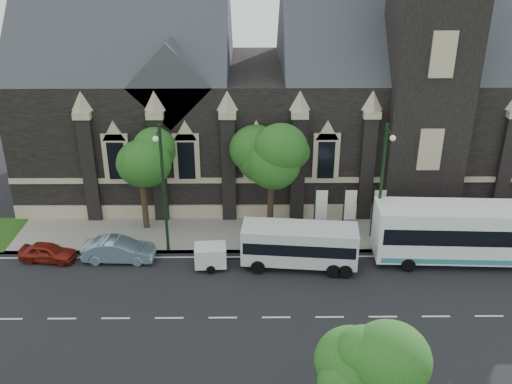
{
  "coord_description": "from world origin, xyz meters",
  "views": [
    {
      "loc": [
        1.62,
        -25.72,
        19.63
      ],
      "look_at": [
        1.92,
        6.0,
        4.99
      ],
      "focal_mm": 39.55,
      "sensor_mm": 36.0,
      "label": 1
    }
  ],
  "objects_px": {
    "box_trailer": "(210,255)",
    "shuttle_bus": "(300,244)",
    "banner_flag_left": "(319,208)",
    "sedan": "(119,250)",
    "street_lamp_mid": "(163,183)",
    "car_far_red": "(48,252)",
    "street_lamp_near": "(382,183)",
    "tree_walk_left": "(144,154)",
    "tour_coach": "(481,233)",
    "banner_flag_right": "(377,208)",
    "tree_walk_right": "(274,153)",
    "tree_park_east": "(373,371)",
    "banner_flag_center": "(348,208)"
  },
  "relations": [
    {
      "from": "street_lamp_mid",
      "to": "shuttle_bus",
      "type": "height_order",
      "value": "street_lamp_mid"
    },
    {
      "from": "banner_flag_left",
      "to": "car_far_red",
      "type": "distance_m",
      "value": 18.3
    },
    {
      "from": "street_lamp_mid",
      "to": "tour_coach",
      "type": "height_order",
      "value": "street_lamp_mid"
    },
    {
      "from": "sedan",
      "to": "car_far_red",
      "type": "xyz_separation_m",
      "value": [
        -4.65,
        0.0,
        -0.14
      ]
    },
    {
      "from": "street_lamp_near",
      "to": "shuttle_bus",
      "type": "height_order",
      "value": "street_lamp_near"
    },
    {
      "from": "banner_flag_right",
      "to": "tour_coach",
      "type": "bearing_deg",
      "value": -27.5
    },
    {
      "from": "tree_walk_right",
      "to": "car_far_red",
      "type": "xyz_separation_m",
      "value": [
        -14.92,
        -4.51,
        -5.19
      ]
    },
    {
      "from": "shuttle_bus",
      "to": "tree_walk_left",
      "type": "bearing_deg",
      "value": 159.11
    },
    {
      "from": "street_lamp_mid",
      "to": "box_trailer",
      "type": "distance_m",
      "value": 5.5
    },
    {
      "from": "tree_park_east",
      "to": "street_lamp_near",
      "type": "xyz_separation_m",
      "value": [
        3.82,
        16.42,
        0.49
      ]
    },
    {
      "from": "banner_flag_right",
      "to": "tour_coach",
      "type": "height_order",
      "value": "banner_flag_right"
    },
    {
      "from": "tree_park_east",
      "to": "car_far_red",
      "type": "bearing_deg",
      "value": 139.05
    },
    {
      "from": "banner_flag_left",
      "to": "sedan",
      "type": "distance_m",
      "value": 13.73
    },
    {
      "from": "tree_walk_right",
      "to": "banner_flag_left",
      "type": "bearing_deg",
      "value": -29.1
    },
    {
      "from": "street_lamp_mid",
      "to": "banner_flag_center",
      "type": "bearing_deg",
      "value": 8.82
    },
    {
      "from": "street_lamp_near",
      "to": "car_far_red",
      "type": "bearing_deg",
      "value": -177.64
    },
    {
      "from": "tree_walk_left",
      "to": "tour_coach",
      "type": "xyz_separation_m",
      "value": [
        22.15,
        -4.86,
        -3.61
      ]
    },
    {
      "from": "car_far_red",
      "to": "banner_flag_right",
      "type": "bearing_deg",
      "value": -75.21
    },
    {
      "from": "car_far_red",
      "to": "banner_flag_center",
      "type": "bearing_deg",
      "value": -74.5
    },
    {
      "from": "banner_flag_right",
      "to": "box_trailer",
      "type": "bearing_deg",
      "value": -161.7
    },
    {
      "from": "tree_walk_left",
      "to": "shuttle_bus",
      "type": "height_order",
      "value": "tree_walk_left"
    },
    {
      "from": "banner_flag_left",
      "to": "banner_flag_center",
      "type": "xyz_separation_m",
      "value": [
        2.0,
        0.0,
        0.0
      ]
    },
    {
      "from": "shuttle_bus",
      "to": "banner_flag_left",
      "type": "bearing_deg",
      "value": 72.23
    },
    {
      "from": "tree_walk_left",
      "to": "banner_flag_left",
      "type": "height_order",
      "value": "tree_walk_left"
    },
    {
      "from": "banner_flag_right",
      "to": "box_trailer",
      "type": "height_order",
      "value": "banner_flag_right"
    },
    {
      "from": "box_trailer",
      "to": "sedan",
      "type": "relative_size",
      "value": 0.63
    },
    {
      "from": "box_trailer",
      "to": "tree_park_east",
      "type": "bearing_deg",
      "value": -67.7
    },
    {
      "from": "street_lamp_mid",
      "to": "car_far_red",
      "type": "height_order",
      "value": "street_lamp_mid"
    },
    {
      "from": "box_trailer",
      "to": "shuttle_bus",
      "type": "bearing_deg",
      "value": -2.67
    },
    {
      "from": "banner_flag_right",
      "to": "sedan",
      "type": "distance_m",
      "value": 17.65
    },
    {
      "from": "tree_park_east",
      "to": "banner_flag_left",
      "type": "bearing_deg",
      "value": 89.65
    },
    {
      "from": "tree_walk_right",
      "to": "tour_coach",
      "type": "height_order",
      "value": "tree_walk_right"
    },
    {
      "from": "tree_walk_right",
      "to": "tree_walk_left",
      "type": "xyz_separation_m",
      "value": [
        -9.01,
        -0.01,
        -0.08
      ]
    },
    {
      "from": "tree_walk_left",
      "to": "tour_coach",
      "type": "distance_m",
      "value": 22.96
    },
    {
      "from": "tree_walk_right",
      "to": "box_trailer",
      "type": "distance_m",
      "value": 8.47
    },
    {
      "from": "street_lamp_near",
      "to": "shuttle_bus",
      "type": "xyz_separation_m",
      "value": [
        -5.3,
        -1.71,
        -3.48
      ]
    },
    {
      "from": "tree_park_east",
      "to": "tree_walk_left",
      "type": "distance_m",
      "value": 23.36
    },
    {
      "from": "street_lamp_mid",
      "to": "tour_coach",
      "type": "bearing_deg",
      "value": -3.52
    },
    {
      "from": "street_lamp_mid",
      "to": "banner_flag_center",
      "type": "distance_m",
      "value": 12.73
    },
    {
      "from": "street_lamp_near",
      "to": "sedan",
      "type": "relative_size",
      "value": 1.94
    },
    {
      "from": "banner_flag_center",
      "to": "box_trailer",
      "type": "distance_m",
      "value": 10.12
    },
    {
      "from": "banner_flag_center",
      "to": "tour_coach",
      "type": "xyz_separation_m",
      "value": [
        8.06,
        -3.16,
        -0.26
      ]
    },
    {
      "from": "street_lamp_mid",
      "to": "sedan",
      "type": "distance_m",
      "value": 5.39
    },
    {
      "from": "street_lamp_near",
      "to": "street_lamp_mid",
      "type": "distance_m",
      "value": 14.0
    },
    {
      "from": "banner_flag_center",
      "to": "street_lamp_near",
      "type": "bearing_deg",
      "value": -48.07
    },
    {
      "from": "street_lamp_near",
      "to": "car_far_red",
      "type": "distance_m",
      "value": 22.19
    },
    {
      "from": "box_trailer",
      "to": "street_lamp_near",
      "type": "bearing_deg",
      "value": 5.55
    },
    {
      "from": "tour_coach",
      "to": "banner_flag_center",
      "type": "bearing_deg",
      "value": 161.41
    },
    {
      "from": "tree_walk_right",
      "to": "banner_flag_right",
      "type": "xyz_separation_m",
      "value": [
        7.08,
        -1.71,
        -3.43
      ]
    },
    {
      "from": "tour_coach",
      "to": "car_far_red",
      "type": "relative_size",
      "value": 3.71
    }
  ]
}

